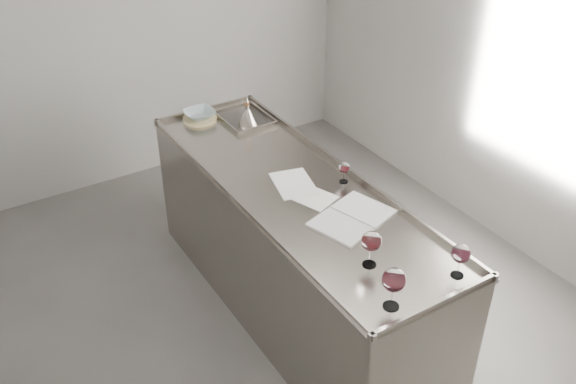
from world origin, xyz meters
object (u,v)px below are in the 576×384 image
ceramic_bowl (199,114)px  wine_glass_left (394,281)px  wine_glass_middle (371,242)px  wine_funnel (248,117)px  counter (294,250)px  wine_glass_small (344,168)px  notebook (352,218)px  wine_glass_right (461,254)px

ceramic_bowl → wine_glass_left: bearing=-92.1°
wine_glass_middle → wine_funnel: bearing=82.3°
counter → wine_glass_small: (0.27, -0.11, 0.56)m
counter → wine_glass_small: bearing=-21.6°
wine_glass_left → wine_glass_middle: (0.10, 0.28, -0.01)m
wine_funnel → notebook: bearing=-92.6°
counter → ceramic_bowl: bearing=94.9°
wine_glass_left → notebook: 0.71m
wine_glass_middle → counter: bearing=84.9°
counter → wine_glass_left: bearing=-99.0°
wine_glass_small → wine_funnel: 0.95m
wine_glass_right → wine_glass_left: bearing=180.0°
counter → ceramic_bowl: size_ratio=11.68×
counter → ceramic_bowl: (-0.09, 1.08, 0.51)m
wine_glass_left → ceramic_bowl: size_ratio=1.02×
counter → notebook: 0.65m
wine_glass_small → wine_funnel: size_ratio=0.61×
wine_glass_middle → ceramic_bowl: 1.88m
counter → wine_glass_right: size_ratio=13.53×
wine_glass_middle → notebook: wine_glass_middle is taller
wine_glass_right → wine_glass_middle: bearing=137.1°
wine_glass_left → notebook: wine_glass_left is taller
notebook → ceramic_bowl: (-0.18, 1.52, 0.04)m
notebook → wine_funnel: size_ratio=2.33×
wine_glass_right → notebook: size_ratio=0.36×
ceramic_bowl → wine_funnel: (0.24, -0.25, 0.02)m
notebook → wine_funnel: (0.06, 1.27, 0.06)m
wine_glass_left → ceramic_bowl: 2.16m
wine_glass_middle → wine_glass_right: size_ratio=1.09×
wine_glass_right → ceramic_bowl: 2.19m
wine_glass_middle → notebook: 0.41m
wine_glass_middle → wine_funnel: wine_funnel is taller
wine_glass_left → wine_funnel: 1.94m
wine_glass_left → wine_glass_small: (0.45, 0.97, -0.06)m
wine_glass_middle → wine_glass_left: bearing=-109.3°
notebook → wine_glass_left: bearing=-129.0°
counter → wine_glass_small: size_ratio=18.58×
counter → wine_glass_small: 0.63m
wine_glass_middle → wine_glass_right: 0.42m
wine_glass_small → ceramic_bowl: 1.24m
wine_glass_left → ceramic_bowl: wine_glass_left is taller
wine_funnel → ceramic_bowl: bearing=134.0°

